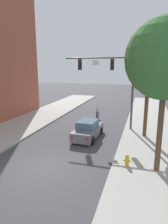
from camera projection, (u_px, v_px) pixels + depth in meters
ground_plane at (45, 168)px, 12.48m from camera, size 120.00×120.00×0.00m
sidewalk_right at (155, 184)px, 10.63m from camera, size 5.00×60.00×0.15m
traffic_signal_mast at (113, 75)px, 19.14m from camera, size 6.81×0.38×7.50m
car_lead_grey at (88, 130)px, 17.53m from camera, size 2.02×4.32×1.60m
pedestrian_crossing_road at (97, 111)px, 24.13m from camera, size 0.36×0.22×1.64m
fire_hydrant at (127, 160)px, 12.37m from camera, size 0.48×0.24×0.72m
street_tree_nearest at (166, 59)px, 10.52m from camera, size 4.37×4.37×8.58m
street_tree_second at (149, 67)px, 16.39m from camera, size 3.05×3.05×7.55m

